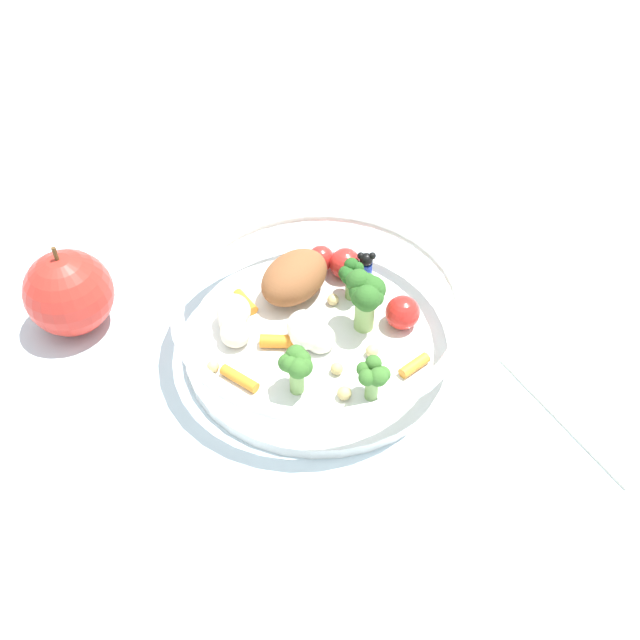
{
  "coord_description": "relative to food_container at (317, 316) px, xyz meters",
  "views": [
    {
      "loc": [
        0.26,
        0.31,
        0.45
      ],
      "look_at": [
        -0.01,
        0.01,
        0.03
      ],
      "focal_mm": 39.56,
      "sensor_mm": 36.0,
      "label": 1
    }
  ],
  "objects": [
    {
      "name": "folded_napkin",
      "position": [
        -0.15,
        0.2,
        -0.03
      ],
      "size": [
        0.16,
        0.17,
        0.01
      ],
      "primitive_type": "cube",
      "rotation": [
        0.0,
        0.0,
        -0.22
      ],
      "color": "silver",
      "rests_on": "ground_plane"
    },
    {
      "name": "loose_apple",
      "position": [
        0.14,
        -0.16,
        0.01
      ],
      "size": [
        0.08,
        0.08,
        0.09
      ],
      "color": "red",
      "rests_on": "ground_plane"
    },
    {
      "name": "ground_plane",
      "position": [
        0.01,
        -0.0,
        -0.03
      ],
      "size": [
        2.4,
        2.4,
        0.0
      ],
      "primitive_type": "plane",
      "color": "silver"
    },
    {
      "name": "food_container",
      "position": [
        0.0,
        0.0,
        0.0
      ],
      "size": [
        0.24,
        0.24,
        0.07
      ],
      "color": "white",
      "rests_on": "ground_plane"
    }
  ]
}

